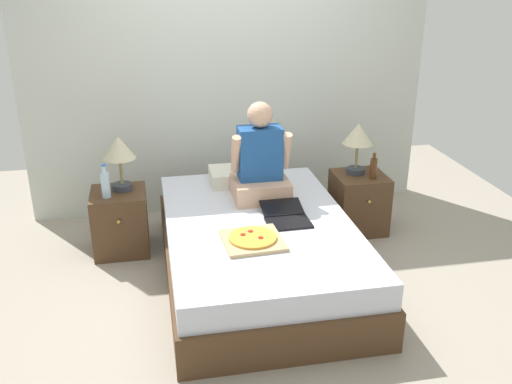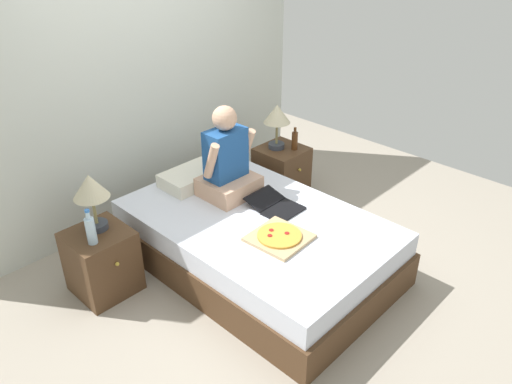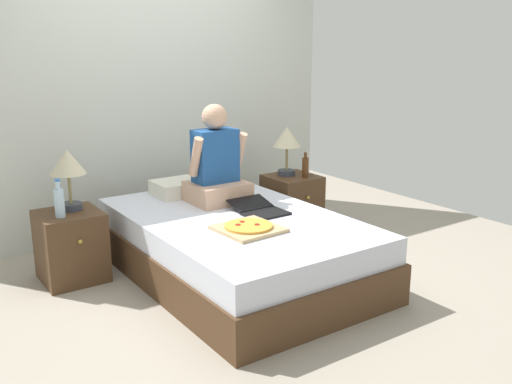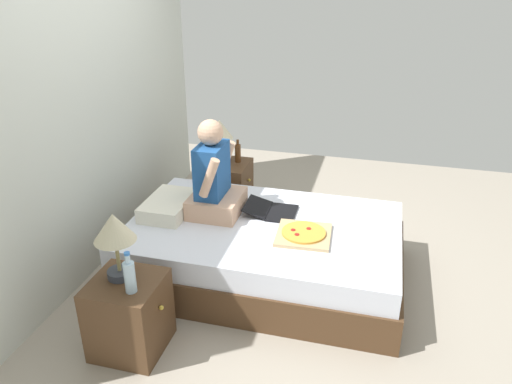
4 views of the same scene
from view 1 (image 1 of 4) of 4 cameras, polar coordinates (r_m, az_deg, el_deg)
ground_plane at (r=4.43m, az=0.26°, el=-8.40°), size 5.71×5.71×0.00m
wall_back at (r=5.33m, az=-2.79°, el=11.31°), size 3.71×0.12×2.50m
bed at (r=4.32m, az=0.26°, el=-5.74°), size 1.38×2.15×0.47m
nightstand_left at (r=4.83m, az=-13.40°, el=-2.88°), size 0.44×0.47×0.52m
lamp_on_left_nightstand at (r=4.66m, az=-13.53°, el=3.96°), size 0.26×0.26×0.45m
water_bottle at (r=4.60m, az=-14.82°, el=0.77°), size 0.07×0.07×0.28m
nightstand_right at (r=5.14m, az=10.22°, el=-1.03°), size 0.44×0.47×0.52m
lamp_on_right_nightstand at (r=4.97m, az=10.15°, el=5.39°), size 0.26×0.26×0.45m
beer_bottle at (r=4.95m, az=11.66°, el=2.37°), size 0.06×0.06×0.23m
pillow at (r=4.91m, az=-1.57°, el=1.67°), size 0.52×0.34×0.12m
person_seated at (r=4.52m, az=0.42°, el=2.86°), size 0.47×0.40×0.78m
laptop at (r=4.21m, az=3.04°, el=-2.57°), size 0.32×0.42×0.07m
pizza_box at (r=3.89m, az=-0.34°, el=-4.77°), size 0.42×0.42×0.05m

